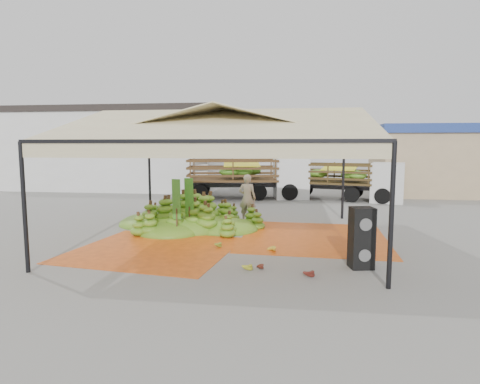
# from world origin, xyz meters

# --- Properties ---
(ground) EXTENTS (90.00, 90.00, 0.00)m
(ground) POSITION_xyz_m (0.00, 0.00, 0.00)
(ground) COLOR slate
(ground) RESTS_ON ground
(canopy_tent) EXTENTS (8.10, 8.10, 4.00)m
(canopy_tent) POSITION_xyz_m (0.00, 0.00, 3.30)
(canopy_tent) COLOR black
(canopy_tent) RESTS_ON ground
(building_white) EXTENTS (14.30, 6.30, 5.40)m
(building_white) POSITION_xyz_m (-10.00, 14.00, 2.71)
(building_white) COLOR silver
(building_white) RESTS_ON ground
(building_tan) EXTENTS (6.30, 5.30, 4.10)m
(building_tan) POSITION_xyz_m (10.00, 13.00, 2.07)
(building_tan) COLOR tan
(building_tan) RESTS_ON ground
(tarp_left) EXTENTS (4.77, 4.60, 0.01)m
(tarp_left) POSITION_xyz_m (-1.83, -1.67, 0.01)
(tarp_left) COLOR orange
(tarp_left) RESTS_ON ground
(tarp_right) EXTENTS (4.71, 4.92, 0.01)m
(tarp_right) POSITION_xyz_m (2.70, 0.45, 0.01)
(tarp_right) COLOR #D45814
(tarp_right) RESTS_ON ground
(banana_heap) EXTENTS (6.76, 6.26, 1.16)m
(banana_heap) POSITION_xyz_m (-1.63, 1.45, 0.58)
(banana_heap) COLOR #597D1A
(banana_heap) RESTS_ON ground
(hand_yellow_a) EXTENTS (0.58, 0.54, 0.21)m
(hand_yellow_a) POSITION_xyz_m (0.94, -3.12, 0.11)
(hand_yellow_a) COLOR gold
(hand_yellow_a) RESTS_ON ground
(hand_yellow_b) EXTENTS (0.61, 0.58, 0.22)m
(hand_yellow_b) POSITION_xyz_m (1.41, -1.48, 0.11)
(hand_yellow_b) COLOR gold
(hand_yellow_b) RESTS_ON ground
(hand_red_a) EXTENTS (0.61, 0.58, 0.22)m
(hand_red_a) POSITION_xyz_m (2.36, -3.41, 0.11)
(hand_red_a) COLOR #511712
(hand_red_a) RESTS_ON ground
(hand_red_b) EXTENTS (0.46, 0.41, 0.18)m
(hand_red_b) POSITION_xyz_m (1.22, -3.07, 0.09)
(hand_red_b) COLOR #5F2115
(hand_red_b) RESTS_ON ground
(hand_green) EXTENTS (0.48, 0.40, 0.21)m
(hand_green) POSITION_xyz_m (-0.16, -1.15, 0.10)
(hand_green) COLOR #4E6E17
(hand_green) RESTS_ON ground
(hanging_bunches) EXTENTS (3.24, 0.24, 0.20)m
(hanging_bunches) POSITION_xyz_m (2.40, 1.10, 2.62)
(hanging_bunches) COLOR #4D7A19
(hanging_bunches) RESTS_ON ground
(speaker_stack) EXTENTS (0.61, 0.56, 1.46)m
(speaker_stack) POSITION_xyz_m (3.66, -2.64, 0.73)
(speaker_stack) COLOR black
(speaker_stack) RESTS_ON ground
(banana_leaves) EXTENTS (0.96, 1.36, 3.70)m
(banana_leaves) POSITION_xyz_m (-1.52, 0.53, 0.00)
(banana_leaves) COLOR #226B1C
(banana_leaves) RESTS_ON ground
(vendor) EXTENTS (0.73, 0.54, 1.84)m
(vendor) POSITION_xyz_m (0.31, 2.80, 0.92)
(vendor) COLOR gray
(vendor) RESTS_ON ground
(truck_left) EXTENTS (6.81, 3.24, 2.25)m
(truck_left) POSITION_xyz_m (-0.22, 9.88, 1.38)
(truck_left) COLOR #53371B
(truck_left) RESTS_ON ground
(truck_right) EXTENTS (6.22, 3.46, 2.03)m
(truck_right) POSITION_xyz_m (5.03, 9.77, 1.25)
(truck_right) COLOR #453317
(truck_right) RESTS_ON ground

